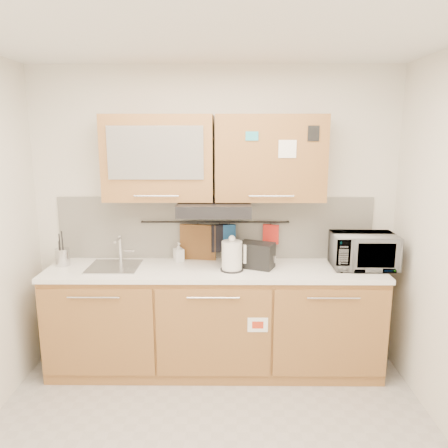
{
  "coord_description": "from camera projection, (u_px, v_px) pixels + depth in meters",
  "views": [
    {
      "loc": [
        0.11,
        -2.33,
        2.03
      ],
      "look_at": [
        0.08,
        1.05,
        1.33
      ],
      "focal_mm": 35.0,
      "sensor_mm": 36.0,
      "label": 1
    }
  ],
  "objects": [
    {
      "name": "ceiling",
      "position": [
        206.0,
        17.0,
        2.17
      ],
      "size": [
        3.2,
        3.2,
        0.0
      ],
      "primitive_type": "plane",
      "rotation": [
        3.14,
        0.0,
        0.0
      ],
      "color": "white",
      "rests_on": "wall_back"
    },
    {
      "name": "wall_back",
      "position": [
        215.0,
        217.0,
        3.9
      ],
      "size": [
        3.2,
        0.0,
        3.2
      ],
      "primitive_type": "plane",
      "rotation": [
        1.57,
        0.0,
        0.0
      ],
      "color": "silver",
      "rests_on": "ground"
    },
    {
      "name": "base_cabinet",
      "position": [
        215.0,
        324.0,
        3.78
      ],
      "size": [
        2.8,
        0.64,
        0.88
      ],
      "color": "#A96C3C",
      "rests_on": "floor"
    },
    {
      "name": "countertop",
      "position": [
        214.0,
        270.0,
        3.68
      ],
      "size": [
        2.82,
        0.62,
        0.04
      ],
      "primitive_type": "cube",
      "color": "white",
      "rests_on": "base_cabinet"
    },
    {
      "name": "backsplash",
      "position": [
        215.0,
        228.0,
        3.91
      ],
      "size": [
        2.8,
        0.02,
        0.56
      ],
      "primitive_type": "cube",
      "color": "silver",
      "rests_on": "countertop"
    },
    {
      "name": "upper_cabinets",
      "position": [
        214.0,
        158.0,
        3.62
      ],
      "size": [
        1.82,
        0.37,
        0.7
      ],
      "color": "#A96C3C",
      "rests_on": "wall_back"
    },
    {
      "name": "range_hood",
      "position": [
        214.0,
        208.0,
        3.63
      ],
      "size": [
        0.6,
        0.46,
        0.1
      ],
      "primitive_type": "cube",
      "color": "black",
      "rests_on": "upper_cabinets"
    },
    {
      "name": "sink",
      "position": [
        114.0,
        266.0,
        3.7
      ],
      "size": [
        0.42,
        0.4,
        0.26
      ],
      "color": "silver",
      "rests_on": "countertop"
    },
    {
      "name": "utensil_rail",
      "position": [
        215.0,
        222.0,
        3.86
      ],
      "size": [
        1.3,
        0.02,
        0.02
      ],
      "primitive_type": "cylinder",
      "rotation": [
        0.0,
        1.57,
        0.0
      ],
      "color": "black",
      "rests_on": "backsplash"
    },
    {
      "name": "utensil_crock",
      "position": [
        63.0,
        257.0,
        3.72
      ],
      "size": [
        0.15,
        0.15,
        0.3
      ],
      "rotation": [
        0.0,
        0.0,
        -0.38
      ],
      "color": "#B9BABE",
      "rests_on": "countertop"
    },
    {
      "name": "kettle",
      "position": [
        232.0,
        256.0,
        3.58
      ],
      "size": [
        0.22,
        0.2,
        0.3
      ],
      "rotation": [
        0.0,
        0.0,
        0.2
      ],
      "color": "silver",
      "rests_on": "countertop"
    },
    {
      "name": "toaster",
      "position": [
        257.0,
        255.0,
        3.66
      ],
      "size": [
        0.33,
        0.27,
        0.22
      ],
      "rotation": [
        0.0,
        0.0,
        -0.41
      ],
      "color": "black",
      "rests_on": "countertop"
    },
    {
      "name": "microwave",
      "position": [
        363.0,
        251.0,
        3.65
      ],
      "size": [
        0.53,
        0.36,
        0.29
      ],
      "primitive_type": "imported",
      "rotation": [
        0.0,
        0.0,
        -0.01
      ],
      "color": "#999999",
      "rests_on": "countertop"
    },
    {
      "name": "soap_bottle",
      "position": [
        179.0,
        252.0,
        3.84
      ],
      "size": [
        0.1,
        0.11,
        0.17
      ],
      "primitive_type": "imported",
      "rotation": [
        0.0,
        0.0,
        0.48
      ],
      "color": "#999999",
      "rests_on": "countertop"
    },
    {
      "name": "cutting_board",
      "position": [
        198.0,
        246.0,
        3.89
      ],
      "size": [
        0.32,
        0.07,
        0.4
      ],
      "primitive_type": "cube",
      "rotation": [
        0.0,
        0.0,
        -0.14
      ],
      "color": "brown",
      "rests_on": "utensil_rail"
    },
    {
      "name": "oven_mitt",
      "position": [
        229.0,
        235.0,
        3.87
      ],
      "size": [
        0.11,
        0.05,
        0.18
      ],
      "primitive_type": "cube",
      "rotation": [
        0.0,
        0.0,
        0.16
      ],
      "color": "navy",
      "rests_on": "utensil_rail"
    },
    {
      "name": "dark_pouch",
      "position": [
        220.0,
        238.0,
        3.87
      ],
      "size": [
        0.16,
        0.08,
        0.24
      ],
      "primitive_type": "cube",
      "rotation": [
        0.0,
        0.0,
        0.24
      ],
      "color": "black",
      "rests_on": "utensil_rail"
    },
    {
      "name": "pot_holder",
      "position": [
        271.0,
        234.0,
        3.86
      ],
      "size": [
        0.14,
        0.06,
        0.17
      ],
      "primitive_type": "cube",
      "rotation": [
        0.0,
        0.0,
        -0.32
      ],
      "color": "red",
      "rests_on": "utensil_rail"
    }
  ]
}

